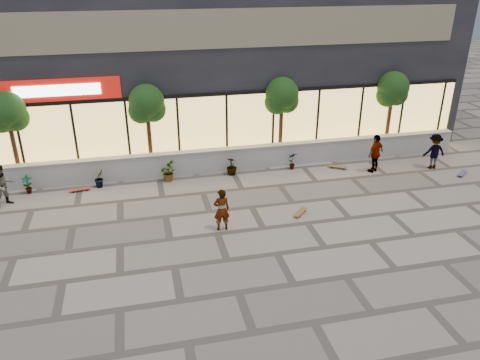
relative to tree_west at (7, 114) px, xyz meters
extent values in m
plane|color=#A69B90|center=(9.00, -7.70, -2.99)|extent=(80.00, 80.00, 0.00)
cube|color=#BBB9B2|center=(9.00, -0.70, -2.49)|extent=(22.00, 0.35, 1.00)
cube|color=#B2AFA8|center=(9.00, -0.70, -1.97)|extent=(22.00, 0.42, 0.04)
cube|color=black|center=(9.00, 4.80, 1.26)|extent=(24.00, 9.00, 8.50)
cube|color=#E9B95D|center=(9.00, 0.28, -1.29)|extent=(23.04, 0.05, 3.00)
cube|color=black|center=(9.00, 0.25, 0.26)|extent=(23.04, 0.08, 0.15)
cube|color=#AA130C|center=(2.00, 0.23, 0.81)|extent=(5.00, 0.10, 0.90)
cube|color=white|center=(2.00, 0.16, 0.81)|extent=(3.40, 0.06, 0.45)
cube|color=brown|center=(9.00, 0.28, 3.01)|extent=(21.60, 0.05, 1.60)
imported|color=#113613|center=(0.50, -1.25, -2.58)|extent=(0.43, 0.29, 0.81)
imported|color=#113613|center=(3.30, -1.25, -2.58)|extent=(0.57, 0.57, 0.81)
imported|color=#113613|center=(6.10, -1.25, -2.58)|extent=(0.68, 0.77, 0.81)
imported|color=#113613|center=(8.90, -1.25, -2.58)|extent=(0.64, 0.64, 0.81)
imported|color=#113613|center=(11.70, -1.25, -2.58)|extent=(0.46, 0.35, 0.81)
cylinder|color=#452618|center=(0.00, 0.00, -1.37)|extent=(0.18, 0.18, 3.24)
sphere|color=#113613|center=(0.00, 0.00, 0.18)|extent=(1.50, 1.50, 1.50)
sphere|color=#113613|center=(-0.25, -0.05, -0.18)|extent=(1.10, 1.10, 1.10)
sphere|color=#113613|center=(0.25, 0.05, -0.18)|extent=(1.10, 1.10, 1.10)
cylinder|color=#452618|center=(5.50, 0.00, -1.37)|extent=(0.18, 0.18, 3.24)
sphere|color=#113613|center=(5.50, 0.00, 0.18)|extent=(1.50, 1.50, 1.50)
sphere|color=#113613|center=(5.25, -0.05, -0.18)|extent=(1.10, 1.10, 1.10)
sphere|color=#113613|center=(5.75, 0.05, -0.18)|extent=(1.10, 1.10, 1.10)
cylinder|color=#452618|center=(11.50, 0.00, -1.37)|extent=(0.18, 0.18, 3.24)
sphere|color=#113613|center=(11.50, 0.00, 0.18)|extent=(1.50, 1.50, 1.50)
sphere|color=#113613|center=(11.25, -0.05, -0.18)|extent=(1.10, 1.10, 1.10)
sphere|color=#113613|center=(11.75, 0.05, -0.18)|extent=(1.10, 1.10, 1.10)
cylinder|color=#452618|center=(17.00, 0.00, -1.37)|extent=(0.18, 0.18, 3.24)
sphere|color=#113613|center=(17.00, 0.00, 0.18)|extent=(1.50, 1.50, 1.50)
sphere|color=#113613|center=(16.75, -0.05, -0.18)|extent=(1.10, 1.10, 1.10)
sphere|color=#113613|center=(17.25, 0.05, -0.18)|extent=(1.10, 1.10, 1.10)
imported|color=white|center=(7.57, -5.81, -2.21)|extent=(0.57, 0.38, 1.55)
imported|color=#897559|center=(-0.12, -2.14, -2.15)|extent=(1.03, 0.98, 1.67)
imported|color=silver|center=(15.16, -2.35, -2.12)|extent=(1.10, 0.86, 1.74)
imported|color=#983D1B|center=(17.93, -2.57, -2.18)|extent=(1.09, 0.69, 1.61)
cube|color=brown|center=(10.61, -5.38, -2.89)|extent=(0.73, 0.76, 0.02)
cylinder|color=black|center=(10.74, -5.14, -2.96)|extent=(0.06, 0.07, 0.06)
cylinder|color=black|center=(10.85, -5.24, -2.96)|extent=(0.06, 0.07, 0.06)
cylinder|color=black|center=(10.38, -5.51, -2.96)|extent=(0.06, 0.07, 0.06)
cylinder|color=black|center=(10.49, -5.61, -2.96)|extent=(0.06, 0.07, 0.06)
cube|color=#BB3F23|center=(2.50, -1.50, -2.90)|extent=(0.85, 0.31, 0.02)
cylinder|color=black|center=(2.74, -1.39, -2.96)|extent=(0.06, 0.04, 0.06)
cylinder|color=black|center=(2.76, -1.54, -2.96)|extent=(0.06, 0.04, 0.06)
cylinder|color=black|center=(2.24, -1.46, -2.96)|extent=(0.06, 0.04, 0.06)
cylinder|color=black|center=(2.26, -1.61, -2.96)|extent=(0.06, 0.04, 0.06)
cube|color=brown|center=(13.74, -1.68, -2.89)|extent=(0.83, 0.63, 0.02)
cylinder|color=black|center=(14.00, -1.75, -2.96)|extent=(0.07, 0.06, 0.06)
cylinder|color=black|center=(13.92, -1.88, -2.96)|extent=(0.07, 0.06, 0.06)
cylinder|color=black|center=(13.56, -1.48, -2.96)|extent=(0.07, 0.06, 0.06)
cylinder|color=black|center=(13.48, -1.61, -2.96)|extent=(0.07, 0.06, 0.06)
cube|color=#4D4680|center=(18.80, -3.57, -2.89)|extent=(0.79, 0.70, 0.02)
cylinder|color=black|center=(18.95, -3.34, -2.96)|extent=(0.07, 0.06, 0.06)
cylinder|color=black|center=(19.05, -3.46, -2.96)|extent=(0.07, 0.06, 0.06)
cylinder|color=black|center=(18.55, -3.67, -2.96)|extent=(0.07, 0.06, 0.06)
cylinder|color=black|center=(18.65, -3.79, -2.96)|extent=(0.07, 0.06, 0.06)
camera|label=1|loc=(5.01, -19.73, 5.38)|focal=35.00mm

